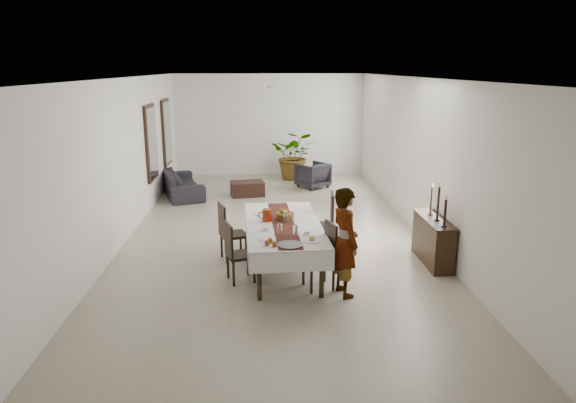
{
  "coord_description": "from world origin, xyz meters",
  "views": [
    {
      "loc": [
        -0.24,
        -10.47,
        3.41
      ],
      "look_at": [
        0.22,
        -1.53,
        1.05
      ],
      "focal_mm": 32.0,
      "sensor_mm": 36.0,
      "label": 1
    }
  ],
  "objects_px": {
    "woman": "(345,242)",
    "sideboard_body": "(433,241)",
    "red_pitcher": "(267,215)",
    "sofa": "(182,183)",
    "dining_table_top": "(283,226)"
  },
  "relations": [
    {
      "from": "woman",
      "to": "sideboard_body",
      "type": "distance_m",
      "value": 2.22
    },
    {
      "from": "red_pitcher",
      "to": "sideboard_body",
      "type": "bearing_deg",
      "value": 0.02
    },
    {
      "from": "sideboard_body",
      "to": "sofa",
      "type": "bearing_deg",
      "value": 134.69
    },
    {
      "from": "red_pitcher",
      "to": "woman",
      "type": "bearing_deg",
      "value": -46.82
    },
    {
      "from": "sofa",
      "to": "woman",
      "type": "bearing_deg",
      "value": -169.47
    },
    {
      "from": "sideboard_body",
      "to": "red_pitcher",
      "type": "bearing_deg",
      "value": -179.98
    },
    {
      "from": "sideboard_body",
      "to": "sofa",
      "type": "relative_size",
      "value": 0.59
    },
    {
      "from": "sideboard_body",
      "to": "sofa",
      "type": "height_order",
      "value": "sideboard_body"
    },
    {
      "from": "red_pitcher",
      "to": "sofa",
      "type": "bearing_deg",
      "value": 113.26
    },
    {
      "from": "woman",
      "to": "sofa",
      "type": "height_order",
      "value": "woman"
    },
    {
      "from": "woman",
      "to": "sideboard_body",
      "type": "relative_size",
      "value": 1.28
    },
    {
      "from": "dining_table_top",
      "to": "sideboard_body",
      "type": "relative_size",
      "value": 1.95
    },
    {
      "from": "red_pitcher",
      "to": "woman",
      "type": "distance_m",
      "value": 1.7
    },
    {
      "from": "dining_table_top",
      "to": "sideboard_body",
      "type": "height_order",
      "value": "dining_table_top"
    },
    {
      "from": "sofa",
      "to": "sideboard_body",
      "type": "bearing_deg",
      "value": -152.55
    }
  ]
}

